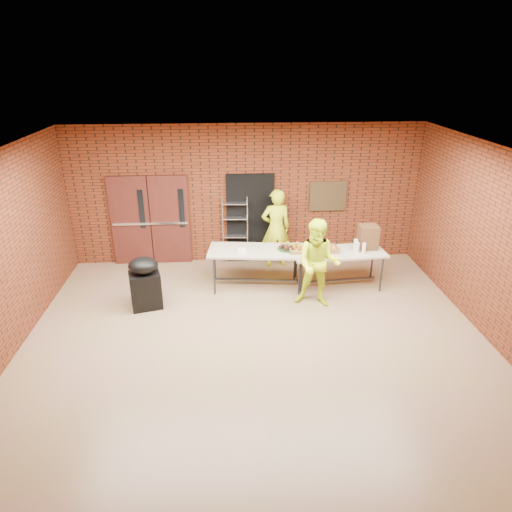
# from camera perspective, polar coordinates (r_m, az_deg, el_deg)

# --- Properties ---
(room) EXTENTS (8.08, 7.08, 3.28)m
(room) POSITION_cam_1_polar(r_m,az_deg,el_deg) (7.25, 0.05, -0.02)
(room) COLOR olive
(room) RESTS_ON ground
(double_doors) EXTENTS (1.78, 0.12, 2.10)m
(double_doors) POSITION_cam_1_polar(r_m,az_deg,el_deg) (10.78, -13.02, 4.34)
(double_doors) COLOR #4A1C15
(double_doors) RESTS_ON room
(dark_doorway) EXTENTS (1.10, 0.06, 2.10)m
(dark_doorway) POSITION_cam_1_polar(r_m,az_deg,el_deg) (10.67, -0.71, 4.75)
(dark_doorway) COLOR black
(dark_doorway) RESTS_ON room
(bronze_plaque) EXTENTS (0.85, 0.04, 0.70)m
(bronze_plaque) POSITION_cam_1_polar(r_m,az_deg,el_deg) (10.76, 8.97, 7.41)
(bronze_plaque) COLOR #422F1A
(bronze_plaque) RESTS_ON room
(wire_rack) EXTENTS (0.59, 0.23, 1.59)m
(wire_rack) POSITION_cam_1_polar(r_m,az_deg,el_deg) (10.61, -2.61, 3.16)
(wire_rack) COLOR silver
(wire_rack) RESTS_ON room
(table_left) EXTENTS (2.09, 1.06, 0.83)m
(table_left) POSITION_cam_1_polar(r_m,az_deg,el_deg) (9.50, 0.12, 0.39)
(table_left) COLOR #C4B396
(table_left) RESTS_ON room
(table_right) EXTENTS (1.99, 0.95, 0.79)m
(table_right) POSITION_cam_1_polar(r_m,az_deg,el_deg) (9.66, 10.23, 0.20)
(table_right) COLOR #C4B396
(table_right) RESTS_ON room
(basket_bananas) EXTENTS (0.42, 0.33, 0.13)m
(basket_bananas) POSITION_cam_1_polar(r_m,az_deg,el_deg) (9.42, 5.51, 0.69)
(basket_bananas) COLOR #A27841
(basket_bananas) RESTS_ON table_right
(basket_oranges) EXTENTS (0.42, 0.32, 0.13)m
(basket_oranges) POSITION_cam_1_polar(r_m,az_deg,el_deg) (9.58, 9.00, 0.90)
(basket_oranges) COLOR #A27841
(basket_oranges) RESTS_ON table_right
(basket_apples) EXTENTS (0.42, 0.33, 0.13)m
(basket_apples) POSITION_cam_1_polar(r_m,az_deg,el_deg) (9.35, 7.68, 0.39)
(basket_apples) COLOR #A27841
(basket_apples) RESTS_ON table_right
(muffin_tray) EXTENTS (0.44, 0.44, 0.11)m
(muffin_tray) POSITION_cam_1_polar(r_m,az_deg,el_deg) (9.52, 4.01, 1.17)
(muffin_tray) COLOR #144B1A
(muffin_tray) RESTS_ON table_left
(napkin_box) EXTENTS (0.17, 0.11, 0.06)m
(napkin_box) POSITION_cam_1_polar(r_m,az_deg,el_deg) (9.39, -1.79, 0.75)
(napkin_box) COLOR white
(napkin_box) RESTS_ON table_left
(coffee_dispenser) EXTENTS (0.38, 0.34, 0.51)m
(coffee_dispenser) POSITION_cam_1_polar(r_m,az_deg,el_deg) (9.83, 13.81, 2.33)
(coffee_dispenser) COLOR brown
(coffee_dispenser) RESTS_ON table_right
(cup_stack_front) EXTENTS (0.08, 0.08, 0.24)m
(cup_stack_front) POSITION_cam_1_polar(r_m,az_deg,el_deg) (9.58, 12.55, 1.00)
(cup_stack_front) COLOR white
(cup_stack_front) RESTS_ON table_right
(cup_stack_mid) EXTENTS (0.08, 0.08, 0.23)m
(cup_stack_mid) POSITION_cam_1_polar(r_m,az_deg,el_deg) (9.60, 13.34, 0.94)
(cup_stack_mid) COLOR white
(cup_stack_mid) RESTS_ON table_right
(cup_stack_back) EXTENTS (0.09, 0.09, 0.26)m
(cup_stack_back) POSITION_cam_1_polar(r_m,az_deg,el_deg) (9.68, 12.35, 1.33)
(cup_stack_back) COLOR white
(cup_stack_back) RESTS_ON table_right
(covered_grill) EXTENTS (0.67, 0.60, 1.04)m
(covered_grill) POSITION_cam_1_polar(r_m,az_deg,el_deg) (9.04, -13.71, -3.26)
(covered_grill) COLOR black
(covered_grill) RESTS_ON room
(volunteer_woman) EXTENTS (0.71, 0.51, 1.83)m
(volunteer_woman) POSITION_cam_1_polar(r_m,az_deg,el_deg) (10.42, 2.50, 3.48)
(volunteer_woman) COLOR #D6F21A
(volunteer_woman) RESTS_ON room
(volunteer_man) EXTENTS (1.02, 0.90, 1.76)m
(volunteer_man) POSITION_cam_1_polar(r_m,az_deg,el_deg) (8.79, 7.76, -0.97)
(volunteer_man) COLOR #D6F21A
(volunteer_man) RESTS_ON room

